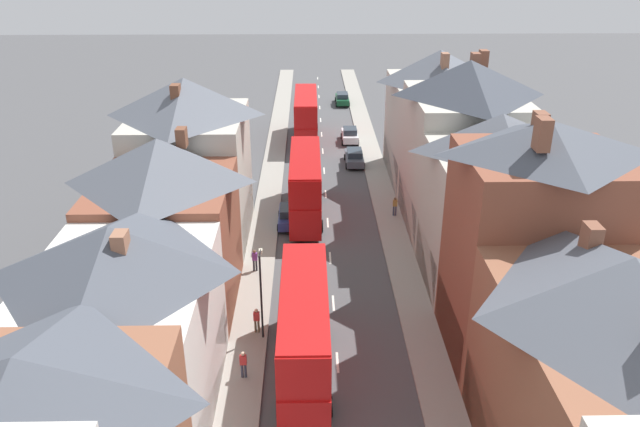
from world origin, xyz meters
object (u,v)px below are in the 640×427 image
Objects in this scene: double_decker_bus_far_approaching at (305,185)px; car_parked_right_a at (350,135)px; double_decker_bus_lead at (306,116)px; pedestrian_mid_left at (257,319)px; car_near_silver at (289,215)px; double_decker_bus_mid_street at (304,332)px; car_near_blue at (342,98)px; street_lamp at (261,290)px; car_mid_black at (354,157)px; pedestrian_near_right at (243,363)px; pedestrian_mid_right at (255,259)px; pedestrian_far_left at (395,205)px.

double_decker_bus_far_approaching is 2.75× the size of car_parked_right_a.
double_decker_bus_lead is 37.10m from pedestrian_mid_left.
car_near_silver is 22.29m from car_parked_right_a.
double_decker_bus_mid_street is at bearing -90.00° from double_decker_bus_far_approaching.
pedestrian_mid_left reaches higher than car_near_blue.
double_decker_bus_far_approaching is 17.14m from street_lamp.
car_near_blue is (4.91, 36.24, -2.01)m from double_decker_bus_far_approaching.
car_mid_black is at bearing 75.93° from street_lamp.
street_lamp reaches higher than car_parked_right_a.
pedestrian_near_right is at bearing -98.13° from car_near_blue.
car_near_blue is 1.01× the size of car_mid_black.
street_lamp reaches higher than double_decker_bus_far_approaching.
pedestrian_mid_left is at bearing -84.80° from pedestrian_mid_right.
pedestrian_mid_right reaches higher than car_near_silver.
double_decker_bus_lead is 6.71× the size of pedestrian_mid_right.
pedestrian_near_right is at bearing -176.00° from double_decker_bus_mid_street.
car_parked_right_a is 2.44× the size of pedestrian_far_left.
car_near_silver is 0.94× the size of car_mid_black.
double_decker_bus_lead is at bearing 83.32° from pedestrian_mid_right.
double_decker_bus_far_approaching reaches higher than pedestrian_mid_left.
pedestrian_mid_right is at bearing -111.12° from car_mid_black.
street_lamp is at bearing -98.19° from double_decker_bus_far_approaching.
pedestrian_far_left is at bearing 59.43° from street_lamp.
pedestrian_near_right is at bearing -94.48° from double_decker_bus_lead.
car_parked_right_a is at bearing 73.92° from pedestrian_mid_right.
car_parked_right_a is at bearing 78.01° from pedestrian_mid_left.
pedestrian_mid_left is at bearing -98.31° from car_near_blue.
double_decker_bus_far_approaching is 13.46m from car_mid_black.
pedestrian_mid_left reaches higher than car_parked_right_a.
pedestrian_mid_left is (-7.72, -36.36, 0.20)m from car_parked_right_a.
car_parked_right_a is (4.91, 19.75, -1.99)m from double_decker_bus_far_approaching.
pedestrian_far_left is (7.39, 20.11, -1.78)m from double_decker_bus_mid_street.
car_near_blue is 46.33m from pedestrian_mid_right.
car_near_silver is 2.56× the size of pedestrian_mid_left.
pedestrian_mid_left is at bearing -101.99° from car_parked_right_a.
car_near_silver is 15.53m from street_lamp.
car_near_silver is (-1.29, 18.76, -2.00)m from double_decker_bus_mid_street.
pedestrian_mid_left reaches higher than car_mid_black.
car_mid_black is at bearing 66.16° from car_near_silver.
pedestrian_far_left reaches higher than car_near_blue.
double_decker_bus_lead is at bearing 121.63° from car_mid_black.
double_decker_bus_mid_street is 2.62× the size of car_near_silver.
car_mid_black is at bearing -90.00° from car_parked_right_a.
pedestrian_near_right is 1.00× the size of pedestrian_far_left.
car_parked_right_a is at bearing 73.85° from car_near_silver.
street_lamp reaches higher than car_near_silver.
street_lamp is (-7.35, -36.71, 2.41)m from car_parked_right_a.
double_decker_bus_lead is 16.76m from car_near_blue.
car_mid_black is 2.72× the size of pedestrian_near_right.
double_decker_bus_mid_street is at bearing -54.86° from street_lamp.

